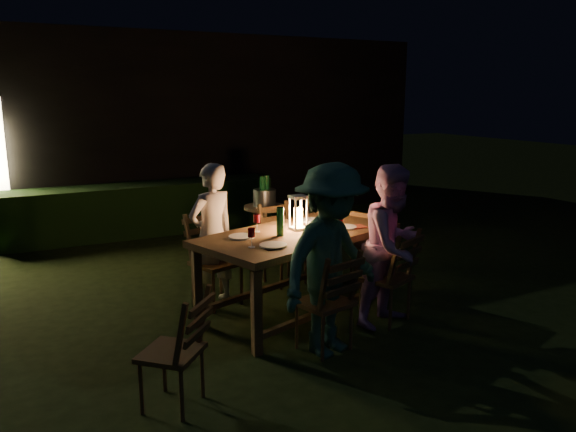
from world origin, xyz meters
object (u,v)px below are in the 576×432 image
chair_spare (174,371)px  lantern (298,214)px  bottle_bucket_b (267,193)px  bottle_bucket_a (262,195)px  chair_far_left (216,277)px  bottle_table (280,222)px  side_table (265,212)px  person_house_side (212,235)px  person_opp_right (393,246)px  dining_table (298,240)px  chair_near_left (325,319)px  chair_near_right (387,293)px  chair_far_right (284,259)px  ice_bucket (265,198)px  chair_end (372,260)px  person_opp_left (331,261)px

chair_spare → lantern: bearing=-10.0°
bottle_bucket_b → bottle_bucket_a: bearing=-141.3°
chair_far_left → bottle_table: 1.05m
bottle_table → bottle_bucket_a: 2.00m
chair_spare → side_table: 3.69m
person_house_side → person_opp_right: 1.87m
dining_table → chair_far_left: 1.01m
bottle_table → bottle_bucket_b: (0.77, 1.96, -0.09)m
dining_table → bottle_bucket_b: size_ratio=7.07×
chair_near_left → chair_far_left: size_ratio=0.93×
chair_far_left → person_house_side: bearing=-90.5°
person_opp_right → side_table: person_opp_right is taller
chair_near_right → bottle_bucket_b: (-0.14, 2.48, 0.61)m
chair_far_right → side_table: (0.19, 0.95, 0.36)m
chair_far_left → chair_near_right: bearing=120.0°
chair_near_left → ice_bucket: bearing=62.3°
chair_spare → bottle_bucket_a: 3.66m
bottle_bucket_b → chair_end: bearing=-67.0°
side_table → chair_end: bearing=-64.9°
chair_end → ice_bucket: size_ratio=3.31×
dining_table → side_table: dining_table is taller
chair_near_right → chair_end: (0.51, 0.97, 0.01)m
ice_bucket → dining_table: bearing=-104.6°
chair_near_right → chair_end: bearing=39.7°
chair_near_left → chair_near_right: 0.90m
person_opp_right → bottle_bucket_b: size_ratio=4.87×
chair_near_left → side_table: chair_near_left is taller
chair_far_left → bottle_table: bottle_table is taller
chair_near_right → chair_spare: 2.35m
dining_table → bottle_bucket_a: size_ratio=7.07×
chair_spare → person_opp_left: bearing=-36.9°
person_opp_left → bottle_bucket_b: bearing=58.0°
dining_table → chair_near_left: chair_near_left is taller
person_house_side → bottle_table: (0.44, -0.72, 0.24)m
person_house_side → side_table: size_ratio=2.03×
person_house_side → chair_far_left: bearing=89.9°
chair_end → bottle_bucket_b: 1.75m
dining_table → side_table: size_ratio=3.05×
dining_table → bottle_table: size_ratio=8.08×
ice_bucket → chair_end: bearing=-64.9°
chair_near_left → ice_bucket: 2.86m
person_house_side → lantern: size_ratio=4.30×
chair_far_right → lantern: lantern is taller
chair_near_right → ice_bucket: bearing=71.6°
chair_near_left → person_opp_left: 0.54m
bottle_table → dining_table: bearing=17.8°
chair_near_right → lantern: bearing=111.2°
person_opp_right → lantern: size_ratio=4.45×
chair_far_left → chair_spare: size_ratio=1.12×
chair_near_right → chair_far_right: 1.54m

